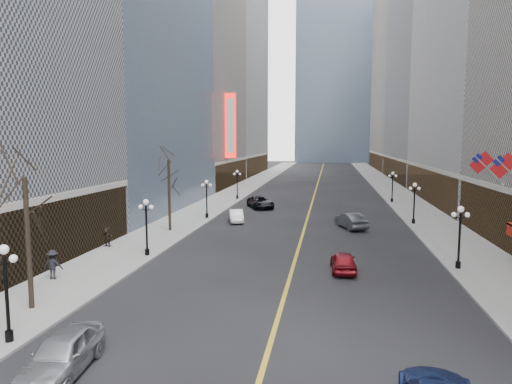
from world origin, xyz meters
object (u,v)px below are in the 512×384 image
(streetlamp_east_1, at_px, (460,231))
(car_sb_mid, at_px, (343,261))
(streetlamp_west_2, at_px, (207,195))
(car_nb_far, at_px, (261,202))
(streetlamp_east_3, at_px, (392,184))
(car_nb_near, at_px, (62,353))
(streetlamp_west_1, at_px, (146,221))
(streetlamp_west_0, at_px, (6,283))
(car_nb_mid, at_px, (236,216))
(streetlamp_east_2, at_px, (414,199))
(streetlamp_west_3, at_px, (237,181))
(car_sb_far, at_px, (351,221))

(streetlamp_east_1, xyz_separation_m, car_sb_mid, (-8.17, -1.60, -2.18))
(streetlamp_west_2, height_order, car_nb_far, streetlamp_west_2)
(streetlamp_east_3, xyz_separation_m, streetlamp_west_2, (-23.60, -18.00, 0.00))
(streetlamp_west_2, xyz_separation_m, car_nb_near, (3.93, -36.00, -2.06))
(streetlamp_east_1, relative_size, car_sb_mid, 1.07)
(streetlamp_west_2, bearing_deg, streetlamp_west_1, -90.00)
(streetlamp_west_0, relative_size, car_nb_far, 0.77)
(streetlamp_east_1, height_order, streetlamp_west_0, same)
(car_sb_mid, bearing_deg, car_nb_mid, -60.25)
(streetlamp_west_0, relative_size, car_sb_mid, 1.07)
(streetlamp_east_3, height_order, streetlamp_west_2, same)
(streetlamp_east_2, distance_m, streetlamp_west_3, 29.68)
(streetlamp_west_1, xyz_separation_m, car_nb_near, (3.93, -18.00, -2.06))
(streetlamp_east_2, height_order, streetlamp_west_2, same)
(streetlamp_west_3, bearing_deg, car_sb_far, -51.87)
(streetlamp_east_1, height_order, streetlamp_east_2, same)
(car_nb_far, bearing_deg, streetlamp_west_0, -120.88)
(streetlamp_west_2, bearing_deg, streetlamp_east_2, 0.00)
(streetlamp_east_3, height_order, streetlamp_west_3, same)
(car_nb_mid, distance_m, car_nb_far, 11.11)
(car_nb_mid, xyz_separation_m, car_sb_mid, (11.55, -18.13, 0.02))
(streetlamp_west_0, xyz_separation_m, streetlamp_west_1, (0.00, 16.00, 0.00))
(streetlamp_east_1, height_order, streetlamp_west_2, same)
(streetlamp_east_1, relative_size, streetlamp_west_1, 1.00)
(car_sb_mid, relative_size, car_sb_far, 0.83)
(streetlamp_east_2, bearing_deg, car_sb_mid, -112.63)
(streetlamp_west_1, bearing_deg, car_nb_mid, 76.78)
(streetlamp_east_3, relative_size, streetlamp_west_0, 1.00)
(streetlamp_east_3, relative_size, car_nb_mid, 1.06)
(car_nb_far, bearing_deg, streetlamp_east_3, -0.01)
(car_nb_near, xyz_separation_m, car_sb_mid, (11.50, 16.40, -0.12))
(streetlamp_west_0, relative_size, streetlamp_west_3, 1.00)
(streetlamp_west_3, xyz_separation_m, car_sb_mid, (15.43, -37.60, -2.18))
(streetlamp_east_1, relative_size, streetlamp_west_2, 1.00)
(streetlamp_east_2, distance_m, car_sb_mid, 21.34)
(car_nb_mid, bearing_deg, car_nb_far, 69.21)
(streetlamp_east_1, bearing_deg, streetlamp_west_0, -145.86)
(streetlamp_east_2, bearing_deg, streetlamp_east_3, 90.00)
(car_nb_far, distance_m, car_sb_mid, 30.99)
(car_sb_far, bearing_deg, car_nb_far, -68.59)
(car_nb_far, bearing_deg, car_sb_mid, -94.67)
(streetlamp_east_3, relative_size, streetlamp_west_3, 1.00)
(streetlamp_west_0, height_order, car_nb_far, streetlamp_west_0)
(streetlamp_west_1, relative_size, car_sb_far, 0.89)
(streetlamp_west_1, bearing_deg, streetlamp_west_3, 90.00)
(streetlamp_east_2, distance_m, car_nb_mid, 19.89)
(streetlamp_east_3, distance_m, streetlamp_west_1, 43.05)
(car_nb_mid, bearing_deg, streetlamp_west_2, 144.34)
(streetlamp_east_2, xyz_separation_m, streetlamp_west_3, (-23.60, 18.00, 0.00))
(car_sb_mid, bearing_deg, streetlamp_west_3, -70.42)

